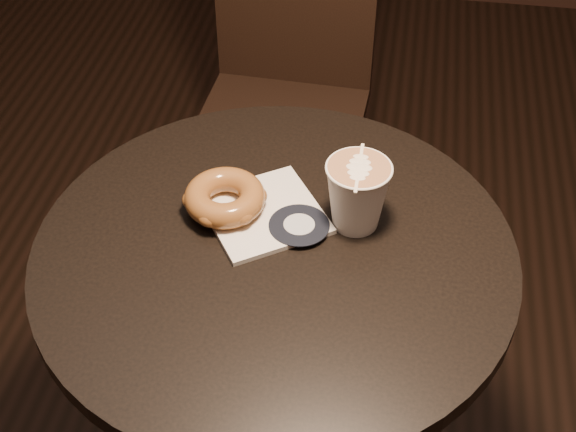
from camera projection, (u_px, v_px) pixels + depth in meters
The scene contains 5 objects.
cafe_table at pixel (276, 334), 1.29m from camera, with size 0.70×0.70×0.75m.
chair at pixel (288, 65), 1.89m from camera, with size 0.40×0.40×0.97m.
pastry_bag at pixel (264, 213), 1.20m from camera, with size 0.16×0.16×0.01m, color silver.
doughnut at pixel (225, 197), 1.19m from camera, with size 0.12×0.12×0.04m, color brown.
latte_cup at pixel (357, 196), 1.15m from camera, with size 0.10×0.10×0.11m, color silver, non-canonical shape.
Camera 1 is at (0.15, -0.80, 1.57)m, focal length 50.00 mm.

